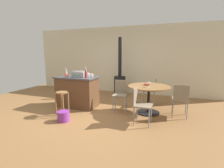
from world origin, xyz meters
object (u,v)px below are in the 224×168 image
at_px(cup_1, 74,74).
at_px(bottle_0, 86,74).
at_px(folding_chair_near, 140,103).
at_px(bottle_2, 86,72).
at_px(wooden_stool, 62,99).
at_px(folding_chair_left, 152,89).
at_px(kitchen_island, 77,92).
at_px(serving_bowl, 147,84).
at_px(folding_chair_right, 120,93).
at_px(bottle_3, 66,73).
at_px(plastic_bucket, 63,116).
at_px(toolbox, 79,74).
at_px(bottle_1, 82,74).
at_px(cup_3, 66,75).
at_px(wine_glass, 149,83).
at_px(dining_table, 149,92).
at_px(wood_stove, 120,82).
at_px(folding_chair_far, 180,98).
at_px(cup_2, 92,75).
at_px(cup_0, 88,75).

bearing_deg(cup_1, bottle_0, -25.87).
distance_m(folding_chair_near, bottle_2, 2.16).
relative_size(wooden_stool, folding_chair_left, 0.73).
xyz_separation_m(kitchen_island, serving_bowl, (2.08, 0.29, 0.33)).
height_order(folding_chair_right, bottle_3, bottle_3).
height_order(cup_1, plastic_bucket, cup_1).
height_order(wooden_stool, folding_chair_near, folding_chair_near).
distance_m(toolbox, serving_bowl, 2.01).
relative_size(bottle_1, cup_3, 1.60).
distance_m(folding_chair_near, wine_glass, 0.73).
relative_size(kitchen_island, bottle_1, 6.25).
xyz_separation_m(bottle_1, bottle_2, (0.09, 0.07, 0.04)).
bearing_deg(bottle_2, serving_bowl, 1.20).
distance_m(dining_table, wood_stove, 2.07).
height_order(kitchen_island, plastic_bucket, kitchen_island).
bearing_deg(bottle_3, bottle_1, 18.66).
height_order(folding_chair_far, bottle_3, bottle_3).
height_order(folding_chair_near, bottle_2, bottle_2).
bearing_deg(folding_chair_near, plastic_bucket, -163.55).
relative_size(dining_table, serving_bowl, 6.30).
relative_size(folding_chair_near, cup_2, 7.82).
bearing_deg(bottle_1, cup_2, -8.99).
bearing_deg(wooden_stool, kitchen_island, 93.00).
xyz_separation_m(cup_0, cup_1, (-0.49, -0.03, -0.00)).
relative_size(bottle_3, plastic_bucket, 0.88).
height_order(toolbox, bottle_3, bottle_3).
relative_size(folding_chair_near, serving_bowl, 4.71).
height_order(folding_chair_left, bottle_1, bottle_1).
relative_size(cup_0, cup_3, 0.98).
distance_m(folding_chair_far, plastic_bucket, 2.96).
height_order(kitchen_island, dining_table, kitchen_island).
xyz_separation_m(bottle_3, cup_0, (0.67, 0.19, -0.05)).
bearing_deg(bottle_0, folding_chair_right, 13.20).
distance_m(dining_table, bottle_3, 2.58).
relative_size(kitchen_island, dining_table, 1.10).
height_order(folding_chair_near, cup_2, cup_2).
xyz_separation_m(dining_table, cup_1, (-2.36, -0.00, 0.39)).
bearing_deg(cup_1, toolbox, -37.35).
bearing_deg(bottle_0, kitchen_island, 164.32).
height_order(dining_table, cup_0, cup_0).
relative_size(cup_3, serving_bowl, 0.70).
bearing_deg(plastic_bucket, bottle_2, 96.02).
bearing_deg(toolbox, bottle_0, -8.64).
relative_size(folding_chair_far, wood_stove, 0.39).
bearing_deg(wood_stove, folding_chair_near, -61.76).
relative_size(bottle_3, cup_0, 2.11).
height_order(folding_chair_far, cup_1, cup_1).
distance_m(folding_chair_near, toolbox, 2.10).
xyz_separation_m(folding_chair_left, wine_glass, (0.06, -1.01, 0.35)).
bearing_deg(dining_table, cup_3, -171.66).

